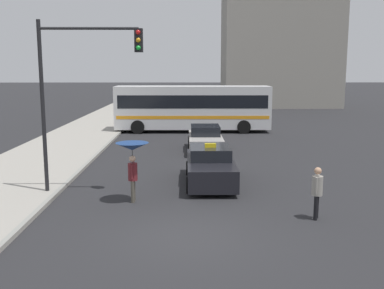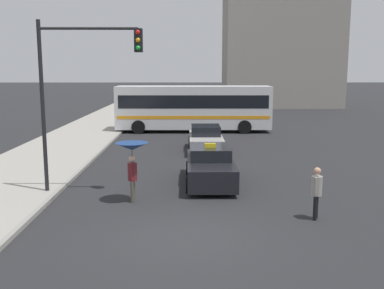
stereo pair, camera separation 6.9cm
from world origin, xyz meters
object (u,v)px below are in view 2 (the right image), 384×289
at_px(sedan_red, 206,139).
at_px(city_bus, 193,106).
at_px(traffic_light, 80,76).
at_px(taxi, 210,166).
at_px(pedestrian_man, 317,189).
at_px(pedestrian_with_umbrella, 132,154).

xyz_separation_m(sedan_red, city_bus, (-0.59, 7.95, 1.19)).
relative_size(sedan_red, traffic_light, 0.72).
relative_size(taxi, city_bus, 0.41).
xyz_separation_m(taxi, sedan_red, (0.12, 7.27, -0.04)).
xyz_separation_m(pedestrian_man, traffic_light, (-7.61, 2.85, 3.32)).
xyz_separation_m(taxi, pedestrian_man, (2.97, -4.44, 0.27)).
bearing_deg(sedan_red, taxi, 89.07).
distance_m(pedestrian_man, traffic_light, 8.78).
xyz_separation_m(city_bus, pedestrian_with_umbrella, (-2.31, -17.77, -0.16)).
height_order(pedestrian_with_umbrella, pedestrian_man, pedestrian_with_umbrella).
height_order(sedan_red, traffic_light, traffic_light).
bearing_deg(city_bus, sedan_red, -175.39).
bearing_deg(sedan_red, pedestrian_man, 103.70).
bearing_deg(pedestrian_man, traffic_light, -86.43).
bearing_deg(city_bus, traffic_light, 166.45).
bearing_deg(pedestrian_with_umbrella, city_bus, -4.90).
relative_size(sedan_red, city_bus, 0.40).
height_order(city_bus, traffic_light, traffic_light).
bearing_deg(taxi, pedestrian_man, 123.78).
relative_size(city_bus, pedestrian_man, 6.95).
height_order(sedan_red, pedestrian_with_umbrella, pedestrian_with_umbrella).
xyz_separation_m(pedestrian_with_umbrella, pedestrian_man, (5.75, -1.89, -0.73)).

